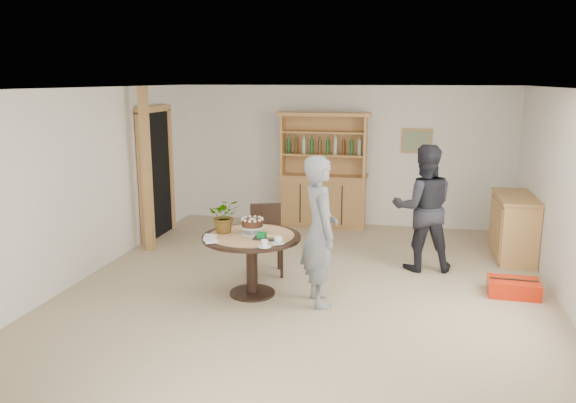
# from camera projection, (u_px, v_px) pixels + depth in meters

# --- Properties ---
(ground) EXTENTS (7.00, 7.00, 0.00)m
(ground) POSITION_uv_depth(u_px,v_px,m) (307.00, 291.00, 7.05)
(ground) COLOR tan
(ground) RESTS_ON ground
(room_shell) EXTENTS (6.04, 7.04, 2.52)m
(room_shell) POSITION_uv_depth(u_px,v_px,m) (309.00, 153.00, 6.68)
(room_shell) COLOR white
(room_shell) RESTS_ON ground
(doorway) EXTENTS (0.13, 1.10, 2.18)m
(doorway) POSITION_uv_depth(u_px,v_px,m) (156.00, 171.00, 9.33)
(doorway) COLOR black
(doorway) RESTS_ON ground
(pine_post) EXTENTS (0.12, 0.12, 2.50)m
(pine_post) POSITION_uv_depth(u_px,v_px,m) (147.00, 171.00, 8.48)
(pine_post) COLOR tan
(pine_post) RESTS_ON ground
(hutch) EXTENTS (1.62, 0.54, 2.04)m
(hutch) POSITION_uv_depth(u_px,v_px,m) (323.00, 188.00, 10.06)
(hutch) COLOR tan
(hutch) RESTS_ON ground
(sideboard) EXTENTS (0.54, 1.26, 0.94)m
(sideboard) POSITION_uv_depth(u_px,v_px,m) (514.00, 226.00, 8.29)
(sideboard) COLOR tan
(sideboard) RESTS_ON ground
(dining_table) EXTENTS (1.20, 1.20, 0.76)m
(dining_table) POSITION_uv_depth(u_px,v_px,m) (252.00, 247.00, 6.82)
(dining_table) COLOR black
(dining_table) RESTS_ON ground
(dining_chair) EXTENTS (0.54, 0.54, 0.95)m
(dining_chair) POSITION_uv_depth(u_px,v_px,m) (266.00, 235.00, 7.63)
(dining_chair) COLOR black
(dining_chair) RESTS_ON ground
(birthday_cake) EXTENTS (0.30, 0.30, 0.20)m
(birthday_cake) POSITION_uv_depth(u_px,v_px,m) (252.00, 224.00, 6.81)
(birthday_cake) COLOR white
(birthday_cake) RESTS_ON dining_table
(flower_vase) EXTENTS (0.47, 0.44, 0.42)m
(flower_vase) POSITION_uv_depth(u_px,v_px,m) (225.00, 216.00, 6.86)
(flower_vase) COLOR #3F7233
(flower_vase) RESTS_ON dining_table
(gift_tray) EXTENTS (0.30, 0.20, 0.08)m
(gift_tray) POSITION_uv_depth(u_px,v_px,m) (266.00, 237.00, 6.62)
(gift_tray) COLOR black
(gift_tray) RESTS_ON dining_table
(coffee_cup_a) EXTENTS (0.15, 0.15, 0.09)m
(coffee_cup_a) POSITION_uv_depth(u_px,v_px,m) (278.00, 240.00, 6.43)
(coffee_cup_a) COLOR white
(coffee_cup_a) RESTS_ON dining_table
(coffee_cup_b) EXTENTS (0.15, 0.15, 0.08)m
(coffee_cup_b) POSITION_uv_depth(u_px,v_px,m) (265.00, 244.00, 6.29)
(coffee_cup_b) COLOR white
(coffee_cup_b) RESTS_ON dining_table
(napkins) EXTENTS (0.24, 0.33, 0.03)m
(napkins) POSITION_uv_depth(u_px,v_px,m) (211.00, 239.00, 6.57)
(napkins) COLOR white
(napkins) RESTS_ON dining_table
(teen_boy) EXTENTS (0.64, 0.76, 1.77)m
(teen_boy) POSITION_uv_depth(u_px,v_px,m) (320.00, 231.00, 6.49)
(teen_boy) COLOR slate
(teen_boy) RESTS_ON ground
(adult_person) EXTENTS (0.95, 0.79, 1.75)m
(adult_person) POSITION_uv_depth(u_px,v_px,m) (423.00, 208.00, 7.69)
(adult_person) COLOR black
(adult_person) RESTS_ON ground
(red_suitcase) EXTENTS (0.61, 0.42, 0.21)m
(red_suitcase) POSITION_uv_depth(u_px,v_px,m) (513.00, 288.00, 6.88)
(red_suitcase) COLOR red
(red_suitcase) RESTS_ON ground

